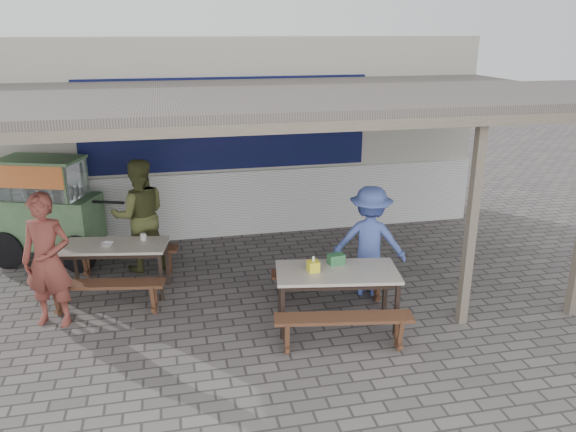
# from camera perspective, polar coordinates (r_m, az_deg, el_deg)

# --- Properties ---
(ground) EXTENTS (60.00, 60.00, 0.00)m
(ground) POSITION_cam_1_polar(r_m,az_deg,el_deg) (7.77, -1.75, -9.33)
(ground) COLOR #625C59
(ground) RESTS_ON ground
(back_wall) EXTENTS (9.00, 1.28, 3.50)m
(back_wall) POSITION_cam_1_polar(r_m,az_deg,el_deg) (10.58, -5.51, 8.05)
(back_wall) COLOR beige
(back_wall) RESTS_ON ground
(warung_roof) EXTENTS (9.00, 4.21, 2.81)m
(warung_roof) POSITION_cam_1_polar(r_m,az_deg,el_deg) (7.81, -3.09, 11.77)
(warung_roof) COLOR #625B54
(warung_roof) RESTS_ON ground
(table_left) EXTENTS (1.54, 0.88, 0.75)m
(table_left) POSITION_cam_1_polar(r_m,az_deg,el_deg) (8.28, -17.17, -3.29)
(table_left) COLOR beige
(table_left) RESTS_ON ground
(bench_left_street) EXTENTS (1.58, 0.55, 0.45)m
(bench_left_street) POSITION_cam_1_polar(r_m,az_deg,el_deg) (7.86, -18.02, -7.19)
(bench_left_street) COLOR brown
(bench_left_street) RESTS_ON ground
(bench_left_wall) EXTENTS (1.58, 0.55, 0.45)m
(bench_left_wall) POSITION_cam_1_polar(r_m,az_deg,el_deg) (8.95, -16.02, -3.79)
(bench_left_wall) COLOR brown
(bench_left_wall) RESTS_ON ground
(table_right) EXTENTS (1.63, 1.00, 0.75)m
(table_right) POSITION_cam_1_polar(r_m,az_deg,el_deg) (7.11, 5.00, -6.10)
(table_right) COLOR beige
(table_right) RESTS_ON ground
(bench_right_street) EXTENTS (1.65, 0.54, 0.45)m
(bench_right_street) POSITION_cam_1_polar(r_m,az_deg,el_deg) (6.71, 5.65, -10.92)
(bench_right_street) COLOR brown
(bench_right_street) RESTS_ON ground
(bench_right_wall) EXTENTS (1.65, 0.54, 0.45)m
(bench_right_wall) POSITION_cam_1_polar(r_m,az_deg,el_deg) (7.82, 4.31, -6.40)
(bench_right_wall) COLOR brown
(bench_right_wall) RESTS_ON ground
(vendor_cart) EXTENTS (2.20, 1.33, 1.72)m
(vendor_cart) POSITION_cam_1_polar(r_m,az_deg,el_deg) (9.73, -23.21, 0.89)
(vendor_cart) COLOR #638A5C
(vendor_cart) RESTS_ON ground
(patron_street_side) EXTENTS (0.73, 0.58, 1.75)m
(patron_street_side) POSITION_cam_1_polar(r_m,az_deg,el_deg) (7.65, -23.25, -4.18)
(patron_street_side) COLOR brown
(patron_street_side) RESTS_ON ground
(patron_wall_side) EXTENTS (0.93, 0.76, 1.77)m
(patron_wall_side) POSITION_cam_1_polar(r_m,az_deg,el_deg) (8.96, -14.83, 0.06)
(patron_wall_side) COLOR #50552C
(patron_wall_side) RESTS_ON ground
(patron_right_table) EXTENTS (1.18, 0.95, 1.59)m
(patron_right_table) POSITION_cam_1_polar(r_m,az_deg,el_deg) (7.96, 8.29, -2.54)
(patron_right_table) COLOR #495EB1
(patron_right_table) RESTS_ON ground
(tissue_box) EXTENTS (0.14, 0.14, 0.14)m
(tissue_box) POSITION_cam_1_polar(r_m,az_deg,el_deg) (7.02, 2.59, -5.11)
(tissue_box) COLOR yellow
(tissue_box) RESTS_ON table_right
(donation_box) EXTENTS (0.22, 0.16, 0.14)m
(donation_box) POSITION_cam_1_polar(r_m,az_deg,el_deg) (7.25, 4.92, -4.39)
(donation_box) COLOR #327141
(donation_box) RESTS_ON table_right
(condiment_jar) EXTENTS (0.08, 0.08, 0.10)m
(condiment_jar) POSITION_cam_1_polar(r_m,az_deg,el_deg) (8.30, -14.49, -2.05)
(condiment_jar) COLOR silver
(condiment_jar) RESTS_ON table_left
(condiment_bowl) EXTENTS (0.22, 0.22, 0.04)m
(condiment_bowl) POSITION_cam_1_polar(r_m,az_deg,el_deg) (8.23, -17.92, -2.76)
(condiment_bowl) COLOR white
(condiment_bowl) RESTS_ON table_left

